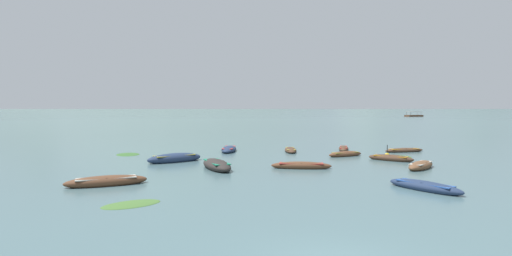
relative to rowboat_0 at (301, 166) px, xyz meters
The scene contains 23 objects.
ground_plane 1483.02m from the rowboat_0, 90.03° to the left, with size 6000.00×6000.00×0.00m, color slate.
mountain_0 2615.92m from the rowboat_0, 120.46° to the left, with size 1086.54×1086.54×437.13m, color #56665B.
mountain_1 1961.65m from the rowboat_0, 102.90° to the left, with size 1754.88×1754.88×514.52m, color slate.
mountain_2 2107.43m from the rowboat_0, 73.49° to the left, with size 624.36×624.36×253.74m, color slate.
mountain_3 2601.20m from the rowboat_0, 60.09° to the left, with size 821.64×821.64×302.01m, color #4C5B56.
rowboat_0 is the anchor object (origin of this frame).
rowboat_1 12.65m from the rowboat_0, 64.45° to the left, with size 1.68×3.75×0.51m.
rowboat_2 10.00m from the rowboat_0, 89.58° to the left, with size 1.10×3.63×0.50m.
rowboat_3 12.71m from the rowboat_0, 152.52° to the right, with size 4.41×2.76×0.66m.
rowboat_4 10.05m from the rowboat_0, 161.61° to the left, with size 4.40×3.75×0.85m.
rowboat_5 5.88m from the rowboat_0, behind, with size 3.10×4.66×0.80m.
rowboat_6 8.32m from the rowboat_0, ahead, with size 3.24×3.54×0.64m.
rowboat_7 8.91m from the rowboat_0, 51.23° to the right, with size 3.23×3.79×0.59m.
rowboat_8 11.83m from the rowboat_0, 119.70° to the left, with size 1.53×4.34×0.62m.
rowboat_9 8.57m from the rowboat_0, 27.71° to the left, with size 3.47×2.93×0.60m.
rowboat_10 14.80m from the rowboat_0, 42.46° to the left, with size 4.19×2.04×0.47m.
rowboat_11 8.12m from the rowboat_0, 55.76° to the left, with size 3.50×2.44×0.55m.
ferry_0 164.62m from the rowboat_0, 65.57° to the left, with size 8.97×6.14×2.54m.
mooring_buoy 10.44m from the rowboat_0, 38.72° to the left, with size 0.44×0.44×1.13m.
weed_patch_0 13.15m from the rowboat_0, 130.46° to the right, with size 1.42×2.57×0.14m, color #477033.
weed_patch_3 11.13m from the rowboat_0, 34.81° to the left, with size 2.10×1.89×0.14m, color #38662D.
weed_patch_4 12.91m from the rowboat_0, 146.35° to the left, with size 1.76×2.59×0.14m, color #38662D.
weed_patch_5 16.64m from the rowboat_0, 152.49° to the left, with size 2.00×2.64×0.14m, color #38662D.
Camera 1 is at (-2.08, -9.52, 4.25)m, focal length 26.89 mm.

